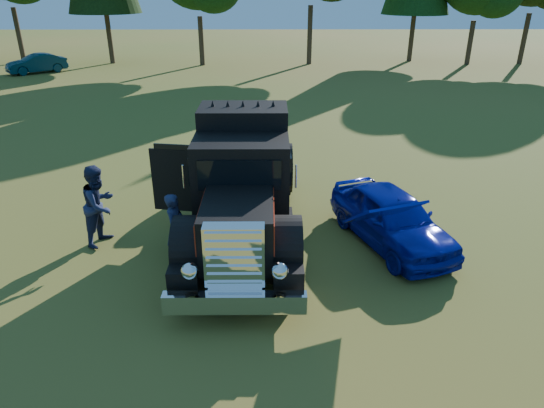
{
  "coord_description": "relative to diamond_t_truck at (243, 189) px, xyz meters",
  "views": [
    {
      "loc": [
        0.98,
        -7.8,
        5.6
      ],
      "look_at": [
        1.03,
        1.4,
        1.4
      ],
      "focal_mm": 32.0,
      "sensor_mm": 36.0,
      "label": 1
    }
  ],
  "objects": [
    {
      "name": "spectator_near",
      "position": [
        -1.39,
        -1.02,
        -0.48
      ],
      "size": [
        0.5,
        0.65,
        1.6
      ],
      "primitive_type": "imported",
      "rotation": [
        0.0,
        0.0,
        1.36
      ],
      "color": "#1E2346",
      "rests_on": "ground"
    },
    {
      "name": "spectator_far",
      "position": [
        -3.29,
        -0.13,
        -0.32
      ],
      "size": [
        0.97,
        1.1,
        1.91
      ],
      "primitive_type": "imported",
      "rotation": [
        0.0,
        0.0,
        1.27
      ],
      "color": "#22364F",
      "rests_on": "ground"
    },
    {
      "name": "distant_teal_car",
      "position": [
        -15.16,
        23.64,
        -0.66
      ],
      "size": [
        3.77,
        3.4,
        1.25
      ],
      "primitive_type": "imported",
      "rotation": [
        0.0,
        0.0,
        -0.89
      ],
      "color": "#09323B",
      "rests_on": "ground"
    },
    {
      "name": "ground",
      "position": [
        -0.36,
        -2.46,
        -1.28
      ],
      "size": [
        120.0,
        120.0,
        0.0
      ],
      "primitive_type": "plane",
      "color": "#40601C",
      "rests_on": "ground"
    },
    {
      "name": "diamond_t_truck",
      "position": [
        0.0,
        0.0,
        0.0
      ],
      "size": [
        3.37,
        7.16,
        3.0
      ],
      "color": "black",
      "rests_on": "ground"
    },
    {
      "name": "hotrod_coupe",
      "position": [
        3.44,
        -0.2,
        -0.62
      ],
      "size": [
        2.74,
        4.3,
        1.89
      ],
      "color": "#07349D",
      "rests_on": "ground"
    }
  ]
}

